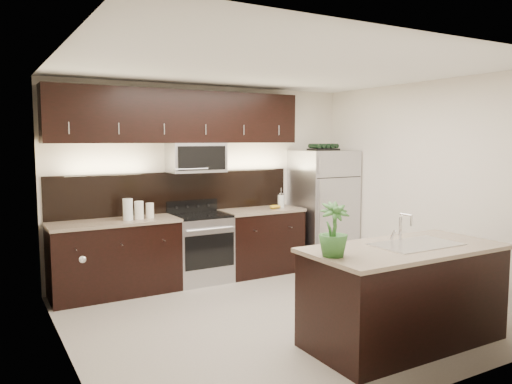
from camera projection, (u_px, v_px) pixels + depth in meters
ground at (282, 315)px, 5.55m from camera, size 4.50×4.50×0.00m
room_walls at (276, 163)px, 5.29m from camera, size 4.52×4.02×2.71m
counter_run at (186, 249)px, 6.73m from camera, size 3.51×0.65×0.94m
upper_fixtures at (182, 125)px, 6.70m from camera, size 3.49×0.40×1.66m
island at (404, 294)px, 4.77m from camera, size 1.96×0.96×0.94m
sink_faucet at (416, 243)px, 4.80m from camera, size 0.84×0.50×0.28m
refrigerator at (323, 208)px, 7.75m from camera, size 0.86×0.77×1.78m
wine_rack at (323, 147)px, 7.66m from camera, size 0.44×0.27×0.10m
plant at (334, 230)px, 4.28m from camera, size 0.32×0.32×0.47m
canisters at (136, 210)px, 6.30m from camera, size 0.41×0.15×0.27m
french_press at (281, 201)px, 7.37m from camera, size 0.10×0.10×0.29m
bananas at (272, 207)px, 7.26m from camera, size 0.20×0.17×0.06m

